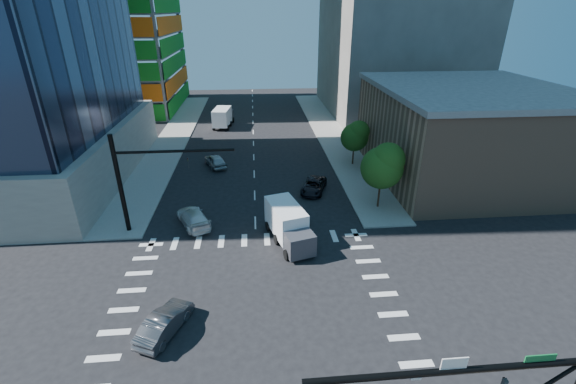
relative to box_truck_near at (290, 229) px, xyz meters
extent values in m
plane|color=black|center=(-2.95, -8.30, -1.39)|extent=(160.00, 160.00, 0.00)
cube|color=silver|center=(-2.95, -8.30, -1.38)|extent=(20.00, 20.00, 0.01)
cube|color=gray|center=(9.55, 31.70, -1.31)|extent=(5.00, 60.00, 0.15)
cube|color=gray|center=(-15.45, 31.70, -1.31)|extent=(5.00, 60.00, 0.15)
cube|color=#9E765C|center=(22.05, 13.70, 3.61)|extent=(20.00, 22.00, 10.00)
cube|color=slate|center=(22.05, 13.70, 8.91)|extent=(20.50, 22.50, 0.60)
cube|color=#65605B|center=(24.05, 46.70, 12.61)|extent=(24.00, 30.00, 28.00)
cylinder|color=black|center=(3.55, -19.80, 6.16)|extent=(10.00, 0.24, 0.24)
cube|color=white|center=(3.55, -19.80, 6.51)|extent=(0.90, 0.04, 0.50)
cube|color=#0E622D|center=(6.55, -19.80, 6.46)|extent=(1.10, 0.04, 0.28)
cylinder|color=black|center=(-14.45, 3.20, 3.26)|extent=(0.40, 0.40, 9.00)
cylinder|color=black|center=(-9.45, 3.20, 6.16)|extent=(10.00, 0.24, 0.24)
imported|color=black|center=(-8.45, 3.20, 5.06)|extent=(0.16, 0.20, 1.00)
cylinder|color=#382316|center=(9.55, 5.70, -0.10)|extent=(0.20, 0.20, 2.27)
sphere|color=#194612|center=(9.55, 5.70, 2.99)|extent=(4.16, 4.16, 4.16)
sphere|color=#346923|center=(9.95, 5.40, 3.96)|extent=(3.25, 3.25, 3.25)
cylinder|color=#382316|center=(9.85, 17.70, -0.28)|extent=(0.20, 0.20, 1.92)
sphere|color=#194612|center=(9.85, 17.70, 2.34)|extent=(3.52, 3.52, 3.52)
sphere|color=#346923|center=(10.25, 17.40, 3.16)|extent=(2.75, 2.75, 2.75)
imported|color=black|center=(3.62, 10.14, -0.71)|extent=(3.79, 5.38, 1.36)
imported|color=silver|center=(-8.69, 3.85, -0.62)|extent=(4.15, 5.71, 1.54)
imported|color=#9DA0A4|center=(-7.85, 18.71, -0.60)|extent=(3.49, 4.99, 1.58)
imported|color=#4C4D52|center=(-8.69, -9.52, -0.65)|extent=(3.22, 4.73, 1.48)
cube|color=white|center=(0.00, 0.00, 0.47)|extent=(3.59, 5.36, 2.55)
cube|color=#42424A|center=(0.00, 0.00, -0.16)|extent=(2.65, 2.31, 1.86)
cube|color=white|center=(-7.98, 37.80, 0.55)|extent=(3.11, 5.38, 2.65)
cube|color=#42424A|center=(-7.98, 37.80, -0.11)|extent=(2.57, 2.13, 1.94)
camera|label=1|loc=(-2.64, -28.20, 16.96)|focal=24.00mm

